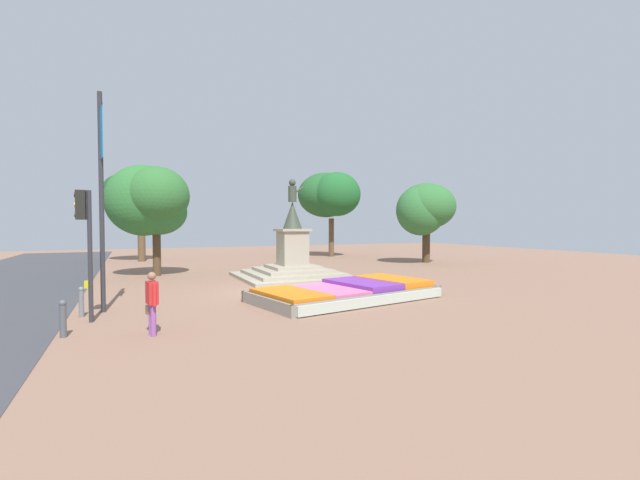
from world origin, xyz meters
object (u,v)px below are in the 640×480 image
Objects in this scene: kerb_bollard_mid_a at (81,301)px; traffic_light_near_crossing at (85,232)px; banner_pole at (102,195)px; statue_monument at (293,262)px; flower_planter at (350,292)px; pedestrian_with_handbag at (152,300)px; kerb_bollard_south at (63,318)px.

traffic_light_near_crossing is at bearing -76.22° from kerb_bollard_mid_a.
statue_monument is at bearing 34.31° from banner_pole.
traffic_light_near_crossing is (-8.35, -0.38, 2.24)m from flower_planter.
pedestrian_with_handbag is (-7.01, -9.18, 0.04)m from statue_monument.
kerb_bollard_south is 2.37m from kerb_bollard_mid_a.
statue_monument reaches higher than kerb_bollard_mid_a.
traffic_light_near_crossing is (-8.59, -6.98, 1.68)m from statue_monument.
banner_pole is (0.34, 1.35, 1.09)m from traffic_light_near_crossing.
pedestrian_with_handbag is at bearing -59.61° from kerb_bollard_mid_a.
pedestrian_with_handbag is 2.10m from kerb_bollard_south.
statue_monument is 5.88× the size of kerb_bollard_south.
statue_monument is at bearing 43.49° from kerb_bollard_south.
statue_monument is 1.47× the size of traffic_light_near_crossing.
kerb_bollard_mid_a is (-8.80, -6.14, -0.35)m from statue_monument.
flower_planter is 8.02× the size of kerb_bollard_mid_a.
traffic_light_near_crossing is at bearing 125.65° from pedestrian_with_handbag.
flower_planter is 6.62m from statue_monument.
statue_monument is 12.36m from kerb_bollard_south.
kerb_bollard_south is at bearing 160.97° from pedestrian_with_handbag.
traffic_light_near_crossing is 2.56m from kerb_bollard_south.
pedestrian_with_handbag is 1.72× the size of kerb_bollard_south.
statue_monument is at bearing 39.10° from traffic_light_near_crossing.
traffic_light_near_crossing reaches higher than kerb_bollard_mid_a.
flower_planter is 4.60× the size of pedestrian_with_handbag.
banner_pole is 4.30m from kerb_bollard_south.
kerb_bollard_south is 1.02× the size of kerb_bollard_mid_a.
flower_planter is 8.73m from banner_pole.
traffic_light_near_crossing is 2.21m from kerb_bollard_mid_a.
flower_planter is 1.97× the size of traffic_light_near_crossing.
traffic_light_near_crossing is at bearing -104.08° from banner_pole.
statue_monument is at bearing 52.61° from pedestrian_with_handbag.
kerb_bollard_south is (-0.37, -1.52, -2.02)m from traffic_light_near_crossing.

